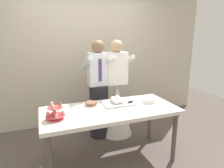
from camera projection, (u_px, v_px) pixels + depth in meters
ground_plane at (111, 160)px, 2.78m from camera, size 8.00×8.00×0.00m
rear_wall at (84, 50)px, 3.78m from camera, size 5.20×0.10×2.90m
dessert_table at (110, 114)px, 2.61m from camera, size 1.80×0.80×0.78m
cupcake_stand at (55, 113)px, 2.26m from camera, size 0.23×0.23×0.21m
main_cake_tray at (117, 101)px, 2.77m from camera, size 0.43×0.32×0.12m
plate_stack at (149, 100)px, 2.85m from camera, size 0.20×0.20×0.07m
round_cake at (91, 104)px, 2.71m from camera, size 0.24×0.24×0.06m
person_groom at (99, 95)px, 3.29m from camera, size 0.47×0.50×1.66m
person_bride at (116, 102)px, 3.42m from camera, size 0.56×0.56×1.66m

